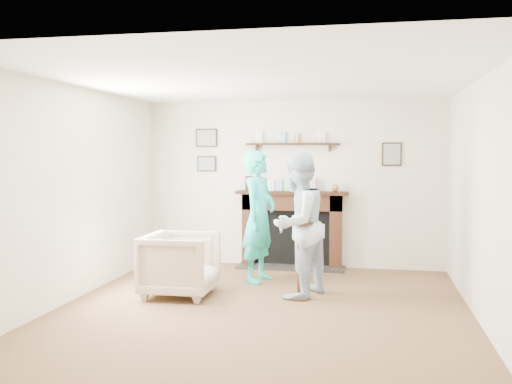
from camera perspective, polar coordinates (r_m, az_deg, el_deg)
ground at (r=6.39m, az=0.60°, el=-11.68°), size 5.00×5.00×0.00m
room_shell at (r=6.84m, az=1.69°, el=3.12°), size 4.54×5.02×2.52m
armchair at (r=7.05m, az=-7.55°, el=-10.22°), size 0.85×0.83×0.76m
man at (r=6.97m, az=4.08°, el=-10.37°), size 0.94×1.04×1.73m
woman at (r=7.74m, az=0.30°, el=-8.90°), size 0.55×0.72×1.75m
pedestal_table at (r=6.73m, az=4.38°, el=-5.26°), size 0.33×0.33×1.05m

